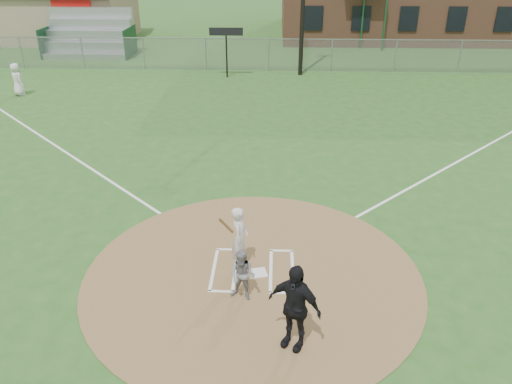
{
  "coord_description": "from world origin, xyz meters",
  "views": [
    {
      "loc": [
        0.49,
        -10.23,
        7.46
      ],
      "look_at": [
        0.0,
        2.0,
        1.3
      ],
      "focal_mm": 35.0,
      "sensor_mm": 36.0,
      "label": 1
    }
  ],
  "objects_px": {
    "catcher": "(243,276)",
    "umpire": "(294,307)",
    "home_plate": "(258,273)",
    "batter_at_plate": "(240,238)",
    "ondeck_player": "(17,79)"
  },
  "relations": [
    {
      "from": "home_plate",
      "to": "umpire",
      "type": "distance_m",
      "value": 2.72
    },
    {
      "from": "home_plate",
      "to": "catcher",
      "type": "height_order",
      "value": "catcher"
    },
    {
      "from": "catcher",
      "to": "ondeck_player",
      "type": "height_order",
      "value": "ondeck_player"
    },
    {
      "from": "ondeck_player",
      "to": "home_plate",
      "type": "bearing_deg",
      "value": 171.81
    },
    {
      "from": "home_plate",
      "to": "umpire",
      "type": "relative_size",
      "value": 0.21
    },
    {
      "from": "umpire",
      "to": "ondeck_player",
      "type": "bearing_deg",
      "value": 156.08
    },
    {
      "from": "batter_at_plate",
      "to": "catcher",
      "type": "bearing_deg",
      "value": -83.33
    },
    {
      "from": "batter_at_plate",
      "to": "ondeck_player",
      "type": "bearing_deg",
      "value": 130.15
    },
    {
      "from": "home_plate",
      "to": "umpire",
      "type": "bearing_deg",
      "value": -71.78
    },
    {
      "from": "home_plate",
      "to": "umpire",
      "type": "height_order",
      "value": "umpire"
    },
    {
      "from": "catcher",
      "to": "umpire",
      "type": "relative_size",
      "value": 0.65
    },
    {
      "from": "ondeck_player",
      "to": "batter_at_plate",
      "type": "bearing_deg",
      "value": 171.36
    },
    {
      "from": "umpire",
      "to": "ondeck_player",
      "type": "height_order",
      "value": "umpire"
    },
    {
      "from": "home_plate",
      "to": "catcher",
      "type": "bearing_deg",
      "value": -108.69
    },
    {
      "from": "catcher",
      "to": "batter_at_plate",
      "type": "distance_m",
      "value": 1.31
    }
  ]
}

